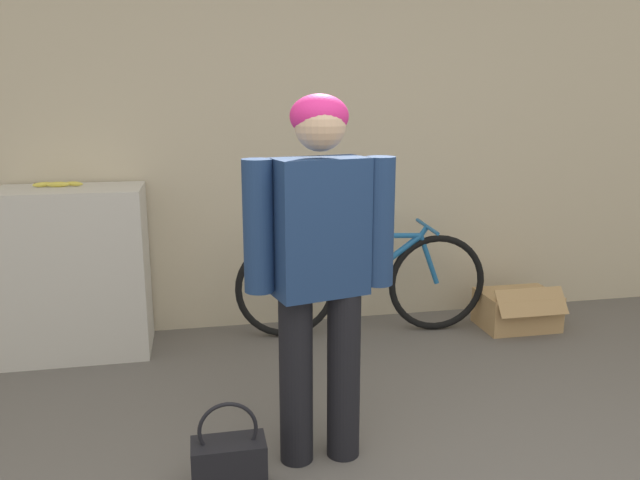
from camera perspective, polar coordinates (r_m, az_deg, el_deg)
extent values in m
cube|color=beige|center=(4.26, -1.88, 9.42)|extent=(8.00, 0.06, 2.60)
cube|color=white|center=(4.51, 5.19, -2.69)|extent=(0.08, 0.01, 0.12)
cube|color=beige|center=(4.10, -21.42, -2.74)|extent=(0.85, 0.49, 1.03)
cylinder|color=black|center=(2.74, -2.20, -12.64)|extent=(0.14, 0.14, 0.76)
cylinder|color=black|center=(2.77, 2.17, -12.27)|extent=(0.14, 0.14, 0.76)
cube|color=navy|center=(2.54, 0.00, 1.15)|extent=(0.42, 0.28, 0.57)
cylinder|color=navy|center=(2.50, -5.67, 1.23)|extent=(0.12, 0.12, 0.54)
cylinder|color=navy|center=(2.60, 5.46, 1.68)|extent=(0.12, 0.12, 0.54)
sphere|color=#DBB28E|center=(2.49, 0.00, 10.43)|extent=(0.20, 0.20, 0.20)
ellipsoid|color=#EA2884|center=(2.50, -0.07, 11.26)|extent=(0.24, 0.22, 0.17)
torus|color=black|center=(4.11, -3.14, -4.46)|extent=(0.67, 0.09, 0.67)
torus|color=black|center=(4.30, 10.62, -3.88)|extent=(0.67, 0.09, 0.67)
cylinder|color=#1E609E|center=(4.14, -0.44, -4.70)|extent=(0.39, 0.06, 0.08)
cylinder|color=#1E609E|center=(4.07, -1.16, -2.05)|extent=(0.31, 0.06, 0.37)
cylinder|color=#1E609E|center=(4.10, 1.55, -2.29)|extent=(0.14, 0.04, 0.41)
cylinder|color=#1E609E|center=(4.16, 5.73, -2.25)|extent=(0.54, 0.08, 0.42)
cylinder|color=#1E609E|center=(4.10, 5.09, 0.41)|extent=(0.62, 0.08, 0.05)
cylinder|color=#1E609E|center=(4.24, 9.92, -1.76)|extent=(0.16, 0.05, 0.34)
cylinder|color=#1E609E|center=(4.18, 9.48, 0.82)|extent=(0.07, 0.04, 0.08)
cylinder|color=#1E609E|center=(4.18, 9.76, 1.23)|extent=(0.06, 0.46, 0.02)
ellipsoid|color=black|center=(4.05, 0.85, 0.68)|extent=(0.23, 0.10, 0.05)
ellipsoid|color=#EAD64C|center=(4.06, -22.82, 4.71)|extent=(0.14, 0.03, 0.03)
ellipsoid|color=#EAD64C|center=(4.09, -23.99, 4.66)|extent=(0.12, 0.08, 0.03)
ellipsoid|color=#EAD64C|center=(4.06, -21.57, 4.81)|extent=(0.12, 0.08, 0.03)
sphere|color=brown|center=(4.11, -24.60, 4.64)|extent=(0.02, 0.02, 0.02)
cube|color=black|center=(2.70, -8.31, -19.77)|extent=(0.30, 0.15, 0.22)
torus|color=black|center=(2.61, -8.43, -16.79)|extent=(0.24, 0.02, 0.24)
cube|color=tan|center=(4.55, 17.55, -6.09)|extent=(0.51, 0.36, 0.25)
cube|color=tan|center=(4.36, 18.80, -5.41)|extent=(0.48, 0.13, 0.16)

